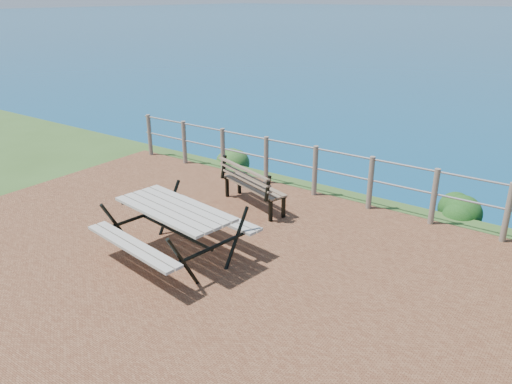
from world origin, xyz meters
TOP-DOWN VIEW (x-y plane):
  - ground at (0.00, 0.00)m, footprint 10.00×7.00m
  - safety_railing at (0.00, 3.35)m, footprint 9.40×0.10m
  - picnic_table at (-0.46, -0.05)m, footprint 2.00×1.65m
  - park_bench at (-0.63, 2.18)m, footprint 1.56×0.86m
  - shrub_lip_west at (-2.71, 4.04)m, footprint 0.81×0.81m
  - shrub_lip_east at (2.51, 4.31)m, footprint 0.85×0.85m

SIDE VIEW (x-z plane):
  - ground at x=0.00m, z-range -0.06..0.06m
  - shrub_lip_west at x=-2.71m, z-range -0.29..0.29m
  - shrub_lip_east at x=2.51m, z-range -0.31..0.31m
  - picnic_table at x=-0.46m, z-range 0.11..0.92m
  - park_bench at x=-0.63m, z-range 0.14..1.00m
  - safety_railing at x=0.00m, z-range 0.07..1.07m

